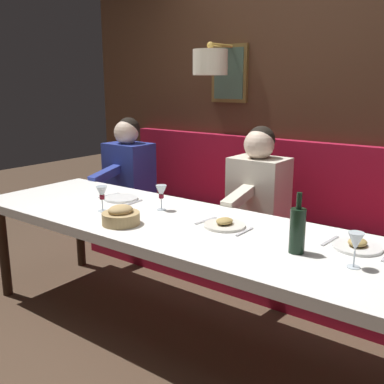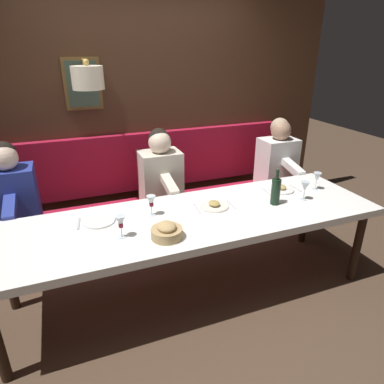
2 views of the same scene
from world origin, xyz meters
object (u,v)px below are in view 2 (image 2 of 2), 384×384
Objects in this scene: dining_table at (193,222)px; wine_glass_2 at (121,222)px; diner_middle at (12,190)px; wine_bottle at (276,191)px; diner_near at (160,171)px; diner_nearest at (278,156)px; wine_glass_3 at (305,187)px; wine_glass_1 at (151,202)px; bread_bowl at (167,231)px; wine_glass_0 at (317,177)px.

wine_glass_2 reaches higher than dining_table.
diner_middle is 2.64× the size of wine_bottle.
diner_near is 1.33m from diner_middle.
diner_nearest reaches higher than wine_glass_3.
diner_nearest is at bearing -65.75° from wine_glass_1.
wine_bottle is at bearing -99.84° from wine_glass_1.
wine_glass_2 and wine_glass_3 have the same top height.
diner_middle is (0.00, 2.71, 0.00)m from diner_nearest.
diner_middle reaches higher than wine_glass_2.
bread_bowl is at bearing 97.85° from wine_glass_3.
wine_glass_0 is 1.57m from bread_bowl.
bread_bowl is (-1.12, 1.66, -0.03)m from diner_nearest.
wine_glass_1 is 0.38m from wine_glass_2.
diner_nearest is 0.81m from wine_glass_0.
wine_glass_2 is 0.32m from bread_bowl.
wine_glass_2 is 1.00× the size of wine_glass_3.
wine_bottle is at bearing 103.80° from wine_glass_0.
diner_middle is 1.54m from bread_bowl.
diner_middle is at bearing 43.09° from bread_bowl.
diner_nearest reaches higher than wine_glass_2.
diner_nearest is at bearing -57.33° from dining_table.
wine_glass_2 is 1.30m from wine_bottle.
diner_near is at bearing -21.14° from wine_glass_1.
diner_middle reaches higher than wine_glass_0.
wine_glass_3 is 0.75× the size of bread_bowl.
diner_nearest and diner_middle have the same top height.
wine_glass_1 is at bearing -48.53° from wine_glass_2.
diner_middle is 4.82× the size of wine_glass_1.
wine_glass_2 is 0.55× the size of wine_bottle.
wine_glass_3 is at bearing -93.61° from dining_table.
diner_middle is 3.60× the size of bread_bowl.
dining_table is 0.37m from wine_glass_1.
wine_glass_1 is 1.31m from wine_glass_3.
wine_glass_0 and wine_glass_3 have the same top height.
wine_glass_1 is at bearing 114.25° from diner_nearest.
diner_nearest reaches higher than wine_bottle.
wine_glass_3 is at bearing -87.91° from wine_glass_2.
diner_nearest is 2.64× the size of wine_bottle.
wine_glass_1 is 0.75× the size of bread_bowl.
wine_glass_0 is at bearing -122.49° from diner_near.
diner_near reaches higher than wine_glass_0.
dining_table is 10.08× the size of wine_bottle.
wine_glass_2 reaches higher than bread_bowl.
wine_bottle reaches higher than wine_glass_3.
diner_near is at bearing 90.00° from diner_nearest.
dining_table is at bearing -113.61° from wine_glass_1.
wine_glass_0 is (0.08, -1.25, 0.17)m from dining_table.
wine_glass_3 is at bearing 158.23° from diner_nearest.
diner_nearest is 1.00× the size of diner_near.
diner_near is 1.49m from wine_glass_0.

